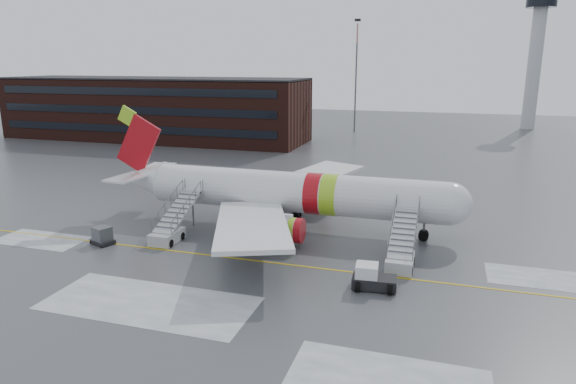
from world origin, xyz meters
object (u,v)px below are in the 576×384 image
(airliner, at_px, (285,192))
(airstair_aft, at_px, (171,228))
(uld_container, at_px, (102,236))
(airstair_fwd, at_px, (401,252))
(pushback_tug, at_px, (372,278))

(airliner, bearing_deg, airstair_aft, -142.57)
(airstair_aft, height_order, uld_container, airstair_aft)
(airstair_fwd, distance_m, airstair_aft, 20.10)
(airliner, height_order, airstair_aft, airliner)
(airstair_aft, distance_m, uld_container, 5.86)
(airliner, xyz_separation_m, uld_container, (-13.70, -9.28, -2.70))
(airliner, height_order, uld_container, airliner)
(airstair_fwd, relative_size, pushback_tug, 2.42)
(airstair_fwd, xyz_separation_m, uld_container, (-25.26, -2.75, -0.34))
(pushback_tug, bearing_deg, airstair_aft, 165.31)
(pushback_tug, xyz_separation_m, uld_container, (-23.68, 2.11, -0.05))
(airstair_aft, distance_m, pushback_tug, 19.14)
(airliner, relative_size, airstair_fwd, 4.55)
(airliner, relative_size, airstair_aft, 4.55)
(airstair_fwd, height_order, pushback_tug, airstair_fwd)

